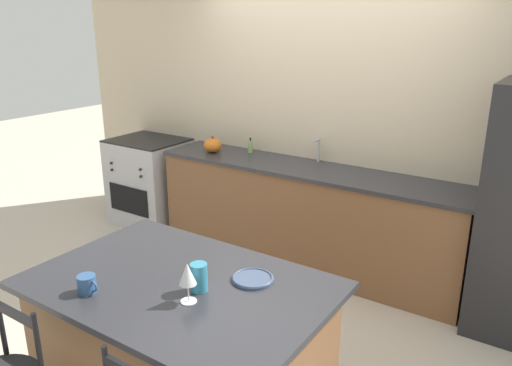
{
  "coord_description": "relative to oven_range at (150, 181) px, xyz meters",
  "views": [
    {
      "loc": [
        1.96,
        -3.42,
        2.17
      ],
      "look_at": [
        0.15,
        -0.71,
        1.1
      ],
      "focal_mm": 35.0,
      "sensor_mm": 36.0,
      "label": 1
    }
  ],
  "objects": [
    {
      "name": "pumpkin_decoration",
      "position": [
        0.9,
        -0.01,
        0.53
      ],
      "size": [
        0.18,
        0.18,
        0.16
      ],
      "color": "orange",
      "rests_on": "back_counter"
    },
    {
      "name": "wall_back",
      "position": [
        1.92,
        0.35,
        0.88
      ],
      "size": [
        6.0,
        0.07,
        2.7
      ],
      "color": "beige",
      "rests_on": "ground_plane"
    },
    {
      "name": "soap_bottle",
      "position": [
        1.21,
        0.19,
        0.52
      ],
      "size": [
        0.05,
        0.05,
        0.15
      ],
      "color": "#89B260",
      "rests_on": "back_counter"
    },
    {
      "name": "tumbler_cup",
      "position": [
        2.45,
        -2.07,
        0.5
      ],
      "size": [
        0.08,
        0.08,
        0.14
      ],
      "color": "teal",
      "rests_on": "kitchen_island"
    },
    {
      "name": "wine_glass",
      "position": [
        2.47,
        -2.18,
        0.57
      ],
      "size": [
        0.08,
        0.08,
        0.2
      ],
      "color": "white",
      "rests_on": "kitchen_island"
    },
    {
      "name": "oven_range",
      "position": [
        0.0,
        0.0,
        0.0
      ],
      "size": [
        0.78,
        0.68,
        0.95
      ],
      "color": "#B7B7BC",
      "rests_on": "ground_plane"
    },
    {
      "name": "coffee_mug",
      "position": [
        2.0,
        -2.38,
        0.47
      ],
      "size": [
        0.12,
        0.09,
        0.09
      ],
      "color": "#335689",
      "rests_on": "kitchen_island"
    },
    {
      "name": "ground_plane",
      "position": [
        1.92,
        -0.3,
        -0.47
      ],
      "size": [
        18.0,
        18.0,
        0.0
      ],
      "primitive_type": "plane",
      "color": "beige"
    },
    {
      "name": "sink_faucet",
      "position": [
        1.92,
        0.24,
        0.6
      ],
      "size": [
        0.02,
        0.13,
        0.22
      ],
      "color": "#ADAFB5",
      "rests_on": "back_counter"
    },
    {
      "name": "back_counter",
      "position": [
        1.92,
        0.05,
        -0.0
      ],
      "size": [
        2.9,
        0.63,
        0.94
      ],
      "color": "brown",
      "rests_on": "ground_plane"
    },
    {
      "name": "kitchen_island",
      "position": [
        2.3,
        -2.06,
        -0.02
      ],
      "size": [
        1.53,
        1.02,
        0.9
      ],
      "color": "brown",
      "rests_on": "ground_plane"
    },
    {
      "name": "dinner_plate",
      "position": [
        2.61,
        -1.84,
        0.44
      ],
      "size": [
        0.22,
        0.22,
        0.02
      ],
      "color": "#425170",
      "rests_on": "kitchen_island"
    }
  ]
}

